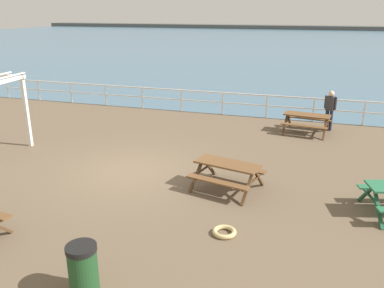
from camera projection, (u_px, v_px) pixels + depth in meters
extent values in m
cube|color=brown|center=(131.00, 174.00, 12.54)|extent=(30.00, 24.00, 0.20)
cube|color=#476B84|center=(286.00, 43.00, 60.06)|extent=(142.00, 90.00, 0.01)
cube|color=#4C4C47|center=(302.00, 29.00, 98.83)|extent=(142.00, 6.00, 1.80)
cube|color=white|center=(201.00, 91.00, 19.15)|extent=(23.00, 0.06, 0.06)
cube|color=white|center=(201.00, 101.00, 19.31)|extent=(23.00, 0.05, 0.05)
cylinder|color=white|center=(8.00, 88.00, 22.65)|extent=(0.07, 0.07, 1.05)
cylinder|color=white|center=(38.00, 91.00, 22.04)|extent=(0.07, 0.07, 1.05)
cylinder|color=white|center=(71.00, 93.00, 21.44)|extent=(0.07, 0.07, 1.05)
cylinder|color=white|center=(106.00, 95.00, 20.83)|extent=(0.07, 0.07, 1.05)
cylinder|color=white|center=(142.00, 98.00, 20.23)|extent=(0.07, 0.07, 1.05)
cylinder|color=white|center=(181.00, 101.00, 19.62)|extent=(0.07, 0.07, 1.05)
cylinder|color=white|center=(222.00, 104.00, 19.02)|extent=(0.07, 0.07, 1.05)
cylinder|color=white|center=(266.00, 107.00, 18.41)|extent=(0.07, 0.07, 1.05)
cylinder|color=white|center=(313.00, 110.00, 17.81)|extent=(0.07, 0.07, 1.05)
cylinder|color=white|center=(364.00, 114.00, 17.20)|extent=(0.07, 0.07, 1.05)
cube|color=#1E5035|center=(366.00, 194.00, 10.11)|extent=(0.29, 0.78, 0.79)
cube|color=#1E5035|center=(378.00, 208.00, 9.40)|extent=(0.29, 0.78, 0.79)
cube|color=#1E5035|center=(372.00, 199.00, 9.74)|extent=(0.46, 1.46, 0.04)
cube|color=brown|center=(307.00, 115.00, 16.11)|extent=(1.88, 0.93, 0.05)
cube|color=brown|center=(309.00, 119.00, 16.74)|extent=(1.82, 0.49, 0.04)
cube|color=brown|center=(304.00, 126.00, 15.68)|extent=(1.82, 0.49, 0.04)
cube|color=#50351E|center=(327.00, 124.00, 16.24)|extent=(0.18, 0.80, 0.79)
cube|color=#50351E|center=(325.00, 129.00, 15.59)|extent=(0.18, 0.80, 0.79)
cube|color=#50351E|center=(326.00, 125.00, 15.90)|extent=(0.25, 1.50, 0.04)
cube|color=#50351E|center=(289.00, 120.00, 16.87)|extent=(0.18, 0.80, 0.79)
cube|color=#50351E|center=(285.00, 124.00, 16.22)|extent=(0.18, 0.80, 0.79)
cube|color=#50351E|center=(287.00, 121.00, 16.53)|extent=(0.25, 1.50, 0.04)
cube|color=brown|center=(228.00, 164.00, 11.03)|extent=(1.91, 1.08, 0.05)
cube|color=brown|center=(237.00, 167.00, 11.63)|extent=(1.81, 0.65, 0.04)
cube|color=brown|center=(217.00, 182.00, 10.62)|extent=(1.81, 0.65, 0.04)
cube|color=#50351E|center=(258.00, 177.00, 11.08)|extent=(0.25, 0.79, 0.79)
cube|color=#50351E|center=(248.00, 187.00, 10.46)|extent=(0.25, 0.79, 0.79)
cube|color=#50351E|center=(253.00, 181.00, 10.76)|extent=(0.39, 1.48, 0.04)
cube|color=#50351E|center=(209.00, 167.00, 11.83)|extent=(0.25, 0.79, 0.79)
cube|color=#50351E|center=(196.00, 175.00, 11.22)|extent=(0.25, 0.79, 0.79)
cube|color=#50351E|center=(203.00, 169.00, 11.51)|extent=(0.39, 1.48, 0.04)
cylinder|color=#1E2338|center=(331.00, 121.00, 16.52)|extent=(0.14, 0.14, 0.85)
cylinder|color=#1E2338|center=(327.00, 120.00, 16.65)|extent=(0.14, 0.14, 0.85)
cube|color=#333338|center=(331.00, 103.00, 16.35)|extent=(0.40, 0.35, 0.58)
cylinder|color=#333338|center=(336.00, 103.00, 16.20)|extent=(0.09, 0.09, 0.52)
cylinder|color=#333338|center=(326.00, 102.00, 16.49)|extent=(0.09, 0.09, 0.52)
sphere|color=beige|center=(332.00, 94.00, 16.22)|extent=(0.23, 0.23, 0.23)
cube|color=white|center=(27.00, 113.00, 14.40)|extent=(0.12, 0.12, 2.50)
cube|color=white|center=(1.00, 82.00, 12.96)|extent=(0.34, 2.44, 0.12)
cube|color=white|center=(0.00, 78.00, 12.92)|extent=(0.31, 2.56, 0.04)
cylinder|color=#1E4723|center=(83.00, 272.00, 7.03)|extent=(0.52, 0.52, 0.85)
cylinder|color=black|center=(81.00, 248.00, 6.88)|extent=(0.55, 0.55, 0.10)
torus|color=tan|center=(224.00, 232.00, 8.97)|extent=(0.55, 0.55, 0.11)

